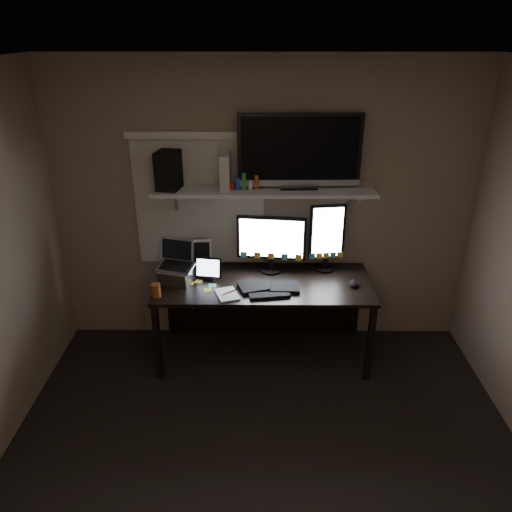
{
  "coord_description": "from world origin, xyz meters",
  "views": [
    {
      "loc": [
        -0.04,
        -2.27,
        2.69
      ],
      "look_at": [
        -0.06,
        1.25,
        1.05
      ],
      "focal_mm": 35.0,
      "sensor_mm": 36.0,
      "label": 1
    }
  ],
  "objects_px": {
    "desk": "(263,293)",
    "laptop": "(176,263)",
    "tv": "(299,151)",
    "speaker": "(168,170)",
    "mouse": "(353,284)",
    "keyboard": "(269,287)",
    "tablet": "(208,268)",
    "monitor_landscape": "(271,244)",
    "cup": "(156,290)",
    "monitor_portrait": "(327,237)",
    "game_console": "(226,171)"
  },
  "relations": [
    {
      "from": "monitor_landscape",
      "to": "monitor_portrait",
      "type": "relative_size",
      "value": 0.97
    },
    {
      "from": "desk",
      "to": "keyboard",
      "type": "xyz_separation_m",
      "value": [
        0.04,
        -0.24,
        0.19
      ]
    },
    {
      "from": "monitor_landscape",
      "to": "laptop",
      "type": "relative_size",
      "value": 1.76
    },
    {
      "from": "mouse",
      "to": "laptop",
      "type": "relative_size",
      "value": 0.33
    },
    {
      "from": "desk",
      "to": "tv",
      "type": "xyz_separation_m",
      "value": [
        0.28,
        0.11,
        1.22
      ]
    },
    {
      "from": "keyboard",
      "to": "tablet",
      "type": "xyz_separation_m",
      "value": [
        -0.51,
        0.17,
        0.09
      ]
    },
    {
      "from": "keyboard",
      "to": "game_console",
      "type": "distance_m",
      "value": 1.0
    },
    {
      "from": "monitor_portrait",
      "to": "tv",
      "type": "bearing_deg",
      "value": 173.48
    },
    {
      "from": "desk",
      "to": "tablet",
      "type": "height_order",
      "value": "tablet"
    },
    {
      "from": "desk",
      "to": "monitor_landscape",
      "type": "bearing_deg",
      "value": 51.87
    },
    {
      "from": "keyboard",
      "to": "cup",
      "type": "relative_size",
      "value": 4.6
    },
    {
      "from": "monitor_portrait",
      "to": "tablet",
      "type": "relative_size",
      "value": 2.66
    },
    {
      "from": "desk",
      "to": "mouse",
      "type": "distance_m",
      "value": 0.79
    },
    {
      "from": "tablet",
      "to": "speaker",
      "type": "relative_size",
      "value": 0.75
    },
    {
      "from": "laptop",
      "to": "tv",
      "type": "bearing_deg",
      "value": 27.59
    },
    {
      "from": "tv",
      "to": "monitor_portrait",
      "type": "bearing_deg",
      "value": -0.81
    },
    {
      "from": "mouse",
      "to": "speaker",
      "type": "relative_size",
      "value": 0.36
    },
    {
      "from": "tablet",
      "to": "tv",
      "type": "height_order",
      "value": "tv"
    },
    {
      "from": "tablet",
      "to": "tv",
      "type": "bearing_deg",
      "value": 23.01
    },
    {
      "from": "laptop",
      "to": "cup",
      "type": "distance_m",
      "value": 0.31
    },
    {
      "from": "keyboard",
      "to": "tablet",
      "type": "distance_m",
      "value": 0.54
    },
    {
      "from": "cup",
      "to": "speaker",
      "type": "distance_m",
      "value": 0.96
    },
    {
      "from": "cup",
      "to": "keyboard",
      "type": "bearing_deg",
      "value": 8.1
    },
    {
      "from": "game_console",
      "to": "speaker",
      "type": "bearing_deg",
      "value": -175.44
    },
    {
      "from": "mouse",
      "to": "game_console",
      "type": "height_order",
      "value": "game_console"
    },
    {
      "from": "desk",
      "to": "laptop",
      "type": "relative_size",
      "value": 5.37
    },
    {
      "from": "mouse",
      "to": "tablet",
      "type": "xyz_separation_m",
      "value": [
        -1.2,
        0.11,
        0.08
      ]
    },
    {
      "from": "desk",
      "to": "speaker",
      "type": "relative_size",
      "value": 5.85
    },
    {
      "from": "monitor_landscape",
      "to": "desk",
      "type": "bearing_deg",
      "value": -121.34
    },
    {
      "from": "laptop",
      "to": "monitor_portrait",
      "type": "bearing_deg",
      "value": 25.24
    },
    {
      "from": "monitor_portrait",
      "to": "desk",
      "type": "bearing_deg",
      "value": -175.14
    },
    {
      "from": "laptop",
      "to": "cup",
      "type": "relative_size",
      "value": 3.09
    },
    {
      "from": "desk",
      "to": "cup",
      "type": "bearing_deg",
      "value": -156.48
    },
    {
      "from": "keyboard",
      "to": "speaker",
      "type": "height_order",
      "value": "speaker"
    },
    {
      "from": "speaker",
      "to": "tv",
      "type": "bearing_deg",
      "value": 14.08
    },
    {
      "from": "keyboard",
      "to": "mouse",
      "type": "xyz_separation_m",
      "value": [
        0.69,
        0.06,
        0.0
      ]
    },
    {
      "from": "monitor_landscape",
      "to": "tablet",
      "type": "distance_m",
      "value": 0.58
    },
    {
      "from": "keyboard",
      "to": "desk",
      "type": "bearing_deg",
      "value": 91.65
    },
    {
      "from": "monitor_landscape",
      "to": "tv",
      "type": "xyz_separation_m",
      "value": [
        0.21,
        0.03,
        0.79
      ]
    },
    {
      "from": "tv",
      "to": "speaker",
      "type": "distance_m",
      "value": 1.05
    },
    {
      "from": "laptop",
      "to": "speaker",
      "type": "xyz_separation_m",
      "value": [
        -0.03,
        0.17,
        0.74
      ]
    },
    {
      "from": "mouse",
      "to": "cup",
      "type": "bearing_deg",
      "value": -166.31
    },
    {
      "from": "keyboard",
      "to": "game_console",
      "type": "xyz_separation_m",
      "value": [
        -0.35,
        0.33,
        0.88
      ]
    },
    {
      "from": "cup",
      "to": "tv",
      "type": "bearing_deg",
      "value": 23.16
    },
    {
      "from": "laptop",
      "to": "cup",
      "type": "height_order",
      "value": "laptop"
    },
    {
      "from": "monitor_portrait",
      "to": "keyboard",
      "type": "relative_size",
      "value": 1.23
    },
    {
      "from": "tablet",
      "to": "game_console",
      "type": "relative_size",
      "value": 0.8
    },
    {
      "from": "desk",
      "to": "monitor_landscape",
      "type": "height_order",
      "value": "monitor_landscape"
    },
    {
      "from": "mouse",
      "to": "cup",
      "type": "distance_m",
      "value": 1.6
    },
    {
      "from": "speaker",
      "to": "desk",
      "type": "bearing_deg",
      "value": 6.7
    }
  ]
}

